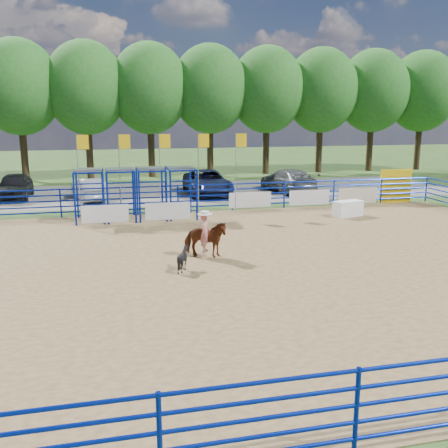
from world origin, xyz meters
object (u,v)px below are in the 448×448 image
Objects in this scene: calf at (183,259)px; car_a at (15,186)px; announcer_table at (348,209)px; car_d at (288,180)px; car_b at (89,189)px; horse_and_rider at (205,235)px; car_c at (207,182)px.

car_a is at bearing 2.76° from calf.
announcer_table is 0.28× the size of car_d.
car_a is 1.14× the size of car_b.
calf is (-1.03, -1.41, -0.42)m from horse_and_rider.
horse_and_rider reaches higher than car_a.
car_d reaches higher than calf.
calf is at bearing 88.55° from car_b.
calf is (-9.64, -7.17, 0.02)m from announcer_table.
car_c reaches higher than car_a.
announcer_table is at bearing 84.66° from car_d.
car_c is (12.00, -1.20, 0.01)m from car_a.
car_a is 12.06m from car_c.
car_b is 0.75× the size of car_d.
calf is 18.81m from car_a.
announcer_table is 1.78× the size of calf.
car_d is (5.57, -0.06, -0.01)m from car_c.
car_c is at bearing 78.61° from horse_and_rider.
car_d is at bearing -4.89° from car_a.
car_b is at bearing -175.19° from car_c.
car_b is at bearing -9.62° from calf.
car_d is (-0.15, 8.55, 0.37)m from announcer_table.
horse_and_rider is 14.59m from car_b.
car_a is (-17.72, 9.81, 0.38)m from announcer_table.
car_a reaches higher than announcer_table.
calf is at bearing -143.37° from announcer_table.
horse_and_rider reaches higher than announcer_table.
horse_and_rider is 0.43× the size of car_c.
horse_and_rider is 0.53× the size of car_a.
calf is at bearing -103.04° from car_c.
horse_and_rider reaches higher than car_b.
calf is 0.16× the size of car_d.
car_a reaches higher than car_b.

